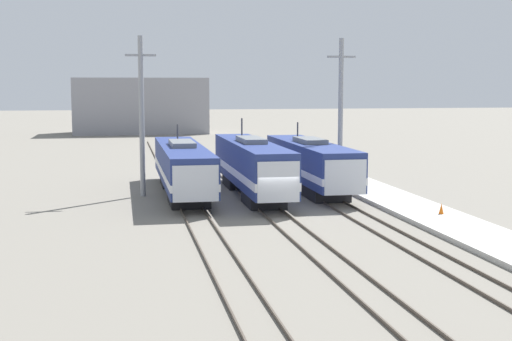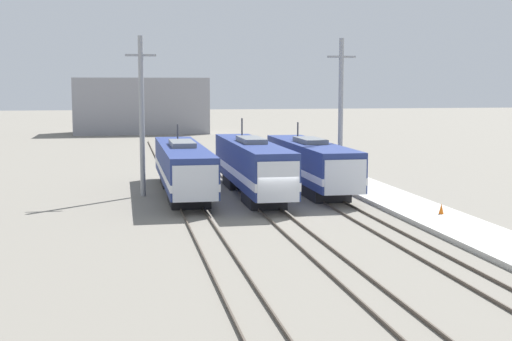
% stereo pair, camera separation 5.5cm
% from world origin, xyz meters
% --- Properties ---
extents(ground_plane, '(400.00, 400.00, 0.00)m').
position_xyz_m(ground_plane, '(0.00, 0.00, 0.00)').
color(ground_plane, slate).
extents(rail_pair_far_left, '(1.51, 120.00, 0.15)m').
position_xyz_m(rail_pair_far_left, '(-4.88, 0.00, 0.07)').
color(rail_pair_far_left, '#4C4238').
rests_on(rail_pair_far_left, ground_plane).
extents(rail_pair_center, '(1.51, 120.00, 0.15)m').
position_xyz_m(rail_pair_center, '(0.00, 0.00, 0.07)').
color(rail_pair_center, '#4C4238').
rests_on(rail_pair_center, ground_plane).
extents(rail_pair_far_right, '(1.51, 120.00, 0.15)m').
position_xyz_m(rail_pair_far_right, '(4.88, 0.00, 0.07)').
color(rail_pair_far_right, '#4C4238').
rests_on(rail_pair_far_right, ground_plane).
extents(locomotive_far_left, '(3.09, 19.15, 4.94)m').
position_xyz_m(locomotive_far_left, '(-4.88, 9.36, 2.04)').
color(locomotive_far_left, black).
rests_on(locomotive_far_left, ground_plane).
extents(locomotive_center, '(2.86, 18.46, 5.45)m').
position_xyz_m(locomotive_center, '(0.00, 7.99, 2.18)').
color(locomotive_center, black).
rests_on(locomotive_center, ground_plane).
extents(locomotive_far_right, '(3.07, 17.75, 5.02)m').
position_xyz_m(locomotive_far_right, '(4.88, 9.61, 2.07)').
color(locomotive_far_right, black).
rests_on(locomotive_far_right, ground_plane).
extents(catenary_tower_left, '(2.19, 0.37, 11.50)m').
position_xyz_m(catenary_tower_left, '(-7.78, 9.56, 5.90)').
color(catenary_tower_left, gray).
rests_on(catenary_tower_left, ground_plane).
extents(catenary_tower_right, '(2.19, 0.37, 11.50)m').
position_xyz_m(catenary_tower_right, '(7.08, 9.56, 5.90)').
color(catenary_tower_right, gray).
rests_on(catenary_tower_right, ground_plane).
extents(platform, '(4.00, 120.00, 0.27)m').
position_xyz_m(platform, '(9.16, 0.00, 0.14)').
color(platform, '#B7B5AD').
rests_on(platform, ground_plane).
extents(traffic_cone, '(0.30, 0.30, 0.64)m').
position_xyz_m(traffic_cone, '(9.63, -2.73, 0.59)').
color(traffic_cone, orange).
rests_on(traffic_cone, platform).
extents(depot_building, '(22.03, 10.79, 9.28)m').
position_xyz_m(depot_building, '(-5.93, 79.96, 4.64)').
color(depot_building, gray).
rests_on(depot_building, ground_plane).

